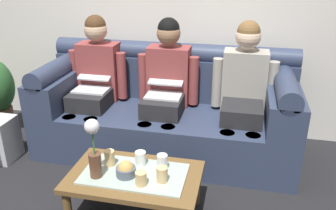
# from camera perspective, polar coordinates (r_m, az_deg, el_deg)

# --- Properties ---
(couch) EXTENTS (2.30, 0.88, 0.96)m
(couch) POSITION_cam_1_polar(r_m,az_deg,el_deg) (3.26, -0.25, -1.16)
(couch) COLOR #2D3851
(couch) RESTS_ON ground_plane
(person_left) EXTENTS (0.56, 0.67, 1.22)m
(person_left) POSITION_cam_1_polar(r_m,az_deg,el_deg) (3.35, -11.74, 4.37)
(person_left) COLOR #232326
(person_left) RESTS_ON ground_plane
(person_middle) EXTENTS (0.56, 0.67, 1.22)m
(person_middle) POSITION_cam_1_polar(r_m,az_deg,el_deg) (3.14, -0.28, 3.61)
(person_middle) COLOR #232326
(person_middle) RESTS_ON ground_plane
(person_right) EXTENTS (0.56, 0.67, 1.22)m
(person_right) POSITION_cam_1_polar(r_m,az_deg,el_deg) (3.08, 12.20, 2.64)
(person_right) COLOR #232326
(person_right) RESTS_ON ground_plane
(coffee_table) EXTENTS (0.90, 0.55, 0.35)m
(coffee_table) POSITION_cam_1_polar(r_m,az_deg,el_deg) (2.46, -5.45, -11.98)
(coffee_table) COLOR brown
(coffee_table) RESTS_ON ground_plane
(flower_vase) EXTENTS (0.10, 0.10, 0.42)m
(flower_vase) POSITION_cam_1_polar(r_m,az_deg,el_deg) (2.32, -11.95, -6.93)
(flower_vase) COLOR brown
(flower_vase) RESTS_ON coffee_table
(snack_bowl) EXTENTS (0.13, 0.13, 0.11)m
(snack_bowl) POSITION_cam_1_polar(r_m,az_deg,el_deg) (2.38, -6.86, -10.44)
(snack_bowl) COLOR #4C5666
(snack_bowl) RESTS_ON coffee_table
(cup_near_left) EXTENTS (0.07, 0.07, 0.10)m
(cup_near_left) POSITION_cam_1_polar(r_m,az_deg,el_deg) (2.31, -0.98, -11.21)
(cup_near_left) COLOR #DBB77A
(cup_near_left) RESTS_ON coffee_table
(cup_near_right) EXTENTS (0.07, 0.07, 0.11)m
(cup_near_right) POSITION_cam_1_polar(r_m,az_deg,el_deg) (2.43, -0.95, -9.21)
(cup_near_right) COLOR silver
(cup_near_right) RESTS_ON coffee_table
(cup_far_center) EXTENTS (0.07, 0.07, 0.09)m
(cup_far_center) POSITION_cam_1_polar(r_m,az_deg,el_deg) (2.29, -4.42, -11.82)
(cup_far_center) COLOR #DBB77A
(cup_far_center) RESTS_ON coffee_table
(cup_far_left) EXTENTS (0.07, 0.07, 0.11)m
(cup_far_left) POSITION_cam_1_polar(r_m,az_deg,el_deg) (2.50, -9.46, -8.48)
(cup_far_left) COLOR #DBB77A
(cup_far_left) RESTS_ON coffee_table
(cup_far_right) EXTENTS (0.08, 0.08, 0.10)m
(cup_far_right) POSITION_cam_1_polar(r_m,az_deg,el_deg) (2.49, -4.50, -8.62)
(cup_far_right) COLOR white
(cup_far_right) RESTS_ON coffee_table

